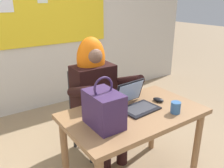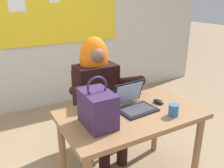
{
  "view_description": "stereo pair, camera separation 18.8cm",
  "coord_description": "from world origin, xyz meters",
  "px_view_note": "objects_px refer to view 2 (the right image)",
  "views": [
    {
      "loc": [
        -0.9,
        -1.36,
        1.61
      ],
      "look_at": [
        0.22,
        0.28,
        0.87
      ],
      "focal_mm": 37.81,
      "sensor_mm": 36.0,
      "label": 1
    },
    {
      "loc": [
        -0.74,
        -1.46,
        1.61
      ],
      "look_at": [
        0.22,
        0.28,
        0.87
      ],
      "focal_mm": 37.81,
      "sensor_mm": 36.0,
      "label": 2
    }
  ],
  "objects_px": {
    "handbag": "(98,108)",
    "computer_mouse": "(158,102)",
    "person_costumed": "(99,89)",
    "chair_at_desk": "(94,105)",
    "desk_main": "(131,124)",
    "laptop": "(134,103)",
    "coffee_mug": "(174,110)"
  },
  "relations": [
    {
      "from": "computer_mouse",
      "to": "coffee_mug",
      "type": "xyz_separation_m",
      "value": [
        -0.04,
        -0.23,
        0.03
      ]
    },
    {
      "from": "desk_main",
      "to": "computer_mouse",
      "type": "xyz_separation_m",
      "value": [
        0.31,
        0.03,
        0.12
      ]
    },
    {
      "from": "desk_main",
      "to": "person_costumed",
      "type": "bearing_deg",
      "value": 91.31
    },
    {
      "from": "handbag",
      "to": "coffee_mug",
      "type": "xyz_separation_m",
      "value": [
        0.58,
        -0.16,
        -0.09
      ]
    },
    {
      "from": "handbag",
      "to": "computer_mouse",
      "type": "bearing_deg",
      "value": 6.7
    },
    {
      "from": "desk_main",
      "to": "handbag",
      "type": "height_order",
      "value": "handbag"
    },
    {
      "from": "desk_main",
      "to": "laptop",
      "type": "xyz_separation_m",
      "value": [
        0.06,
        0.05,
        0.16
      ]
    },
    {
      "from": "computer_mouse",
      "to": "coffee_mug",
      "type": "bearing_deg",
      "value": -114.94
    },
    {
      "from": "handbag",
      "to": "coffee_mug",
      "type": "distance_m",
      "value": 0.61
    },
    {
      "from": "desk_main",
      "to": "handbag",
      "type": "distance_m",
      "value": 0.4
    },
    {
      "from": "desk_main",
      "to": "chair_at_desk",
      "type": "distance_m",
      "value": 0.71
    },
    {
      "from": "desk_main",
      "to": "person_costumed",
      "type": "xyz_separation_m",
      "value": [
        -0.01,
        0.57,
        0.12
      ]
    },
    {
      "from": "computer_mouse",
      "to": "coffee_mug",
      "type": "height_order",
      "value": "coffee_mug"
    },
    {
      "from": "person_costumed",
      "to": "computer_mouse",
      "type": "bearing_deg",
      "value": 30.75
    },
    {
      "from": "chair_at_desk",
      "to": "computer_mouse",
      "type": "bearing_deg",
      "value": 22.29
    },
    {
      "from": "chair_at_desk",
      "to": "laptop",
      "type": "distance_m",
      "value": 0.71
    },
    {
      "from": "person_costumed",
      "to": "computer_mouse",
      "type": "relative_size",
      "value": 11.97
    },
    {
      "from": "handbag",
      "to": "laptop",
      "type": "bearing_deg",
      "value": 14.24
    },
    {
      "from": "person_costumed",
      "to": "laptop",
      "type": "bearing_deg",
      "value": 8.44
    },
    {
      "from": "chair_at_desk",
      "to": "laptop",
      "type": "height_order",
      "value": "laptop"
    },
    {
      "from": "coffee_mug",
      "to": "chair_at_desk",
      "type": "bearing_deg",
      "value": 107.09
    },
    {
      "from": "laptop",
      "to": "handbag",
      "type": "xyz_separation_m",
      "value": [
        -0.38,
        -0.1,
        0.08
      ]
    },
    {
      "from": "person_costumed",
      "to": "coffee_mug",
      "type": "distance_m",
      "value": 0.83
    },
    {
      "from": "computer_mouse",
      "to": "handbag",
      "type": "bearing_deg",
      "value": 172.25
    },
    {
      "from": "chair_at_desk",
      "to": "computer_mouse",
      "type": "distance_m",
      "value": 0.79
    },
    {
      "from": "desk_main",
      "to": "chair_at_desk",
      "type": "height_order",
      "value": "chair_at_desk"
    },
    {
      "from": "laptop",
      "to": "computer_mouse",
      "type": "distance_m",
      "value": 0.25
    },
    {
      "from": "laptop",
      "to": "coffee_mug",
      "type": "distance_m",
      "value": 0.33
    },
    {
      "from": "computer_mouse",
      "to": "handbag",
      "type": "relative_size",
      "value": 0.28
    },
    {
      "from": "chair_at_desk",
      "to": "handbag",
      "type": "height_order",
      "value": "handbag"
    },
    {
      "from": "desk_main",
      "to": "computer_mouse",
      "type": "relative_size",
      "value": 11.07
    },
    {
      "from": "desk_main",
      "to": "coffee_mug",
      "type": "height_order",
      "value": "coffee_mug"
    }
  ]
}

